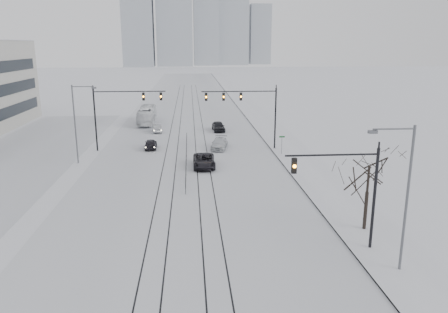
% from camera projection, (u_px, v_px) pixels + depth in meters
% --- Properties ---
extents(ground, '(500.00, 500.00, 0.00)m').
position_uv_depth(ground, '(183.00, 310.00, 22.57)').
color(ground, silver).
rests_on(ground, ground).
extents(road, '(22.00, 260.00, 0.02)m').
position_uv_depth(road, '(187.00, 119.00, 80.49)').
color(road, silver).
rests_on(road, ground).
extents(sidewalk_east, '(5.00, 260.00, 0.16)m').
position_uv_depth(sidewalk_east, '(260.00, 118.00, 81.50)').
color(sidewalk_east, silver).
rests_on(sidewalk_east, ground).
extents(curb, '(0.10, 260.00, 0.12)m').
position_uv_depth(curb, '(247.00, 118.00, 81.32)').
color(curb, gray).
rests_on(curb, ground).
extents(parking_strip, '(14.00, 60.00, 0.03)m').
position_uv_depth(parking_strip, '(27.00, 154.00, 54.84)').
color(parking_strip, silver).
rests_on(parking_strip, ground).
extents(tram_rails, '(5.30, 180.00, 0.01)m').
position_uv_depth(tram_rails, '(187.00, 142.00, 61.18)').
color(tram_rails, black).
rests_on(tram_rails, ground).
extents(skyline, '(96.00, 48.00, 72.00)m').
position_uv_depth(skyline, '(195.00, 17.00, 279.50)').
color(skyline, '#9BA2AA').
rests_on(skyline, ground).
extents(traffic_mast_near, '(6.10, 0.37, 7.00)m').
position_uv_depth(traffic_mast_near, '(351.00, 185.00, 28.04)').
color(traffic_mast_near, black).
rests_on(traffic_mast_near, ground).
extents(traffic_mast_ne, '(9.60, 0.37, 8.00)m').
position_uv_depth(traffic_mast_ne, '(250.00, 106.00, 55.54)').
color(traffic_mast_ne, black).
rests_on(traffic_mast_ne, ground).
extents(traffic_mast_nw, '(9.10, 0.37, 8.00)m').
position_uv_depth(traffic_mast_nw, '(118.00, 108.00, 55.28)').
color(traffic_mast_nw, black).
rests_on(traffic_mast_nw, ground).
extents(street_light_east, '(2.73, 0.25, 9.00)m').
position_uv_depth(street_light_east, '(403.00, 190.00, 25.13)').
color(street_light_east, '#595B60').
rests_on(street_light_east, ground).
extents(street_light_west, '(2.73, 0.25, 9.00)m').
position_uv_depth(street_light_west, '(77.00, 119.00, 49.31)').
color(street_light_west, '#595B60').
rests_on(street_light_west, ground).
extents(bare_tree, '(4.40, 4.40, 6.10)m').
position_uv_depth(bare_tree, '(369.00, 172.00, 31.14)').
color(bare_tree, black).
rests_on(bare_tree, ground).
extents(median_fence, '(0.06, 24.00, 1.00)m').
position_uv_depth(median_fence, '(186.00, 157.00, 51.40)').
color(median_fence, black).
rests_on(median_fence, ground).
extents(street_sign, '(0.70, 0.06, 2.40)m').
position_uv_depth(street_sign, '(282.00, 142.00, 53.96)').
color(street_sign, '#595B60').
rests_on(street_sign, ground).
extents(sedan_sb_inner, '(1.68, 3.89, 1.31)m').
position_uv_depth(sedan_sb_inner, '(151.00, 144.00, 57.31)').
color(sedan_sb_inner, black).
rests_on(sedan_sb_inner, ground).
extents(sedan_sb_outer, '(1.79, 3.94, 1.25)m').
position_uv_depth(sedan_sb_outer, '(157.00, 128.00, 68.20)').
color(sedan_sb_outer, '#9A9DA1').
rests_on(sedan_sb_outer, ground).
extents(sedan_nb_front, '(2.41, 5.20, 1.44)m').
position_uv_depth(sedan_nb_front, '(204.00, 161.00, 48.77)').
color(sedan_nb_front, black).
rests_on(sedan_nb_front, ground).
extents(sedan_nb_right, '(2.73, 4.98, 1.37)m').
position_uv_depth(sedan_nb_right, '(219.00, 144.00, 57.35)').
color(sedan_nb_right, silver).
rests_on(sedan_nb_right, ground).
extents(sedan_nb_far, '(2.09, 4.53, 1.51)m').
position_uv_depth(sedan_nb_far, '(218.00, 126.00, 69.07)').
color(sedan_nb_far, black).
rests_on(sedan_nb_far, ground).
extents(box_truck, '(2.47, 10.39, 2.89)m').
position_uv_depth(box_truck, '(147.00, 115.00, 75.51)').
color(box_truck, white).
rests_on(box_truck, ground).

